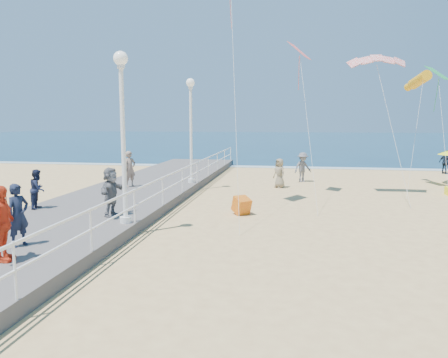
# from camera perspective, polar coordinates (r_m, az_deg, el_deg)

# --- Properties ---
(ground) EXTENTS (160.00, 160.00, 0.00)m
(ground) POSITION_cam_1_polar(r_m,az_deg,el_deg) (13.41, 9.31, -8.18)
(ground) COLOR #DCB873
(ground) RESTS_ON ground
(ocean) EXTENTS (160.00, 90.00, 0.05)m
(ocean) POSITION_cam_1_polar(r_m,az_deg,el_deg) (77.98, 9.29, 5.05)
(ocean) COLOR #0C2F49
(ocean) RESTS_ON ground
(surf_line) EXTENTS (160.00, 1.20, 0.04)m
(surf_line) POSITION_cam_1_polar(r_m,az_deg,el_deg) (33.60, 9.30, 1.51)
(surf_line) COLOR white
(surf_line) RESTS_ON ground
(boardwalk) EXTENTS (5.00, 44.00, 0.40)m
(boardwalk) POSITION_cam_1_polar(r_m,az_deg,el_deg) (15.28, -20.23, -5.81)
(boardwalk) COLOR #655F5B
(boardwalk) RESTS_ON ground
(railing) EXTENTS (0.05, 42.00, 0.55)m
(railing) POSITION_cam_1_polar(r_m,az_deg,el_deg) (14.03, -11.68, -2.29)
(railing) COLOR white
(railing) RESTS_ON boardwalk
(lamp_post_mid) EXTENTS (0.44, 0.44, 5.32)m
(lamp_post_mid) POSITION_cam_1_polar(r_m,az_deg,el_deg) (13.93, -13.12, 7.57)
(lamp_post_mid) COLOR white
(lamp_post_mid) RESTS_ON boardwalk
(lamp_post_far) EXTENTS (0.44, 0.44, 5.32)m
(lamp_post_far) POSITION_cam_1_polar(r_m,az_deg,el_deg) (22.52, -4.35, 7.78)
(lamp_post_far) COLOR white
(lamp_post_far) RESTS_ON boardwalk
(spectator_0) EXTENTS (0.58, 0.70, 1.64)m
(spectator_0) POSITION_cam_1_polar(r_m,az_deg,el_deg) (12.50, -25.29, -4.28)
(spectator_0) COLOR #161D32
(spectator_0) RESTS_ON boardwalk
(spectator_3) EXTENTS (0.62, 1.11, 1.78)m
(spectator_3) POSITION_cam_1_polar(r_m,az_deg,el_deg) (11.29, -27.03, -5.24)
(spectator_3) COLOR red
(spectator_3) RESTS_ON boardwalk
(spectator_5) EXTENTS (0.66, 1.59, 1.67)m
(spectator_5) POSITION_cam_1_polar(r_m,az_deg,el_deg) (15.28, -14.54, -1.61)
(spectator_5) COLOR slate
(spectator_5) RESTS_ON boardwalk
(spectator_6) EXTENTS (0.69, 0.76, 1.74)m
(spectator_6) POSITION_cam_1_polar(r_m,az_deg,el_deg) (21.70, -12.19, 1.29)
(spectator_6) COLOR #8A7260
(spectator_6) RESTS_ON boardwalk
(spectator_7) EXTENTS (0.68, 0.80, 1.45)m
(spectator_7) POSITION_cam_1_polar(r_m,az_deg,el_deg) (17.46, -23.15, -1.20)
(spectator_7) COLOR #192039
(spectator_7) RESTS_ON boardwalk
(beach_walker_a) EXTENTS (1.29, 1.17, 1.74)m
(beach_walker_a) POSITION_cam_1_polar(r_m,az_deg,el_deg) (26.01, 10.23, 1.52)
(beach_walker_a) COLOR #5E5D63
(beach_walker_a) RESTS_ON ground
(beach_walker_b) EXTENTS (0.86, 0.97, 1.57)m
(beach_walker_b) POSITION_cam_1_polar(r_m,az_deg,el_deg) (32.94, 26.95, 1.95)
(beach_walker_b) COLOR #172333
(beach_walker_b) RESTS_ON ground
(beach_walker_c) EXTENTS (0.90, 0.91, 1.58)m
(beach_walker_c) POSITION_cam_1_polar(r_m,az_deg,el_deg) (23.64, 7.25, 0.77)
(beach_walker_c) COLOR #807358
(beach_walker_c) RESTS_ON ground
(box_kite) EXTENTS (0.87, 0.90, 0.74)m
(box_kite) POSITION_cam_1_polar(r_m,az_deg,el_deg) (16.94, 2.31, -3.67)
(box_kite) COLOR red
(box_kite) RESTS_ON ground
(kite_parafoil) EXTENTS (2.64, 0.94, 0.65)m
(kite_parafoil) POSITION_cam_1_polar(r_m,az_deg,el_deg) (22.22, 19.34, 14.69)
(kite_parafoil) COLOR red
(kite_windsock) EXTENTS (1.04, 2.85, 1.12)m
(kite_windsock) POSITION_cam_1_polar(r_m,az_deg,el_deg) (25.66, 24.19, 11.72)
(kite_windsock) COLOR orange
(kite_diamond_pink) EXTENTS (1.17, 1.36, 0.78)m
(kite_diamond_pink) POSITION_cam_1_polar(r_m,az_deg,el_deg) (21.72, 9.82, 16.17)
(kite_diamond_pink) COLOR #FF5F5D
(kite_diamond_green) EXTENTS (1.61, 1.67, 0.78)m
(kite_diamond_green) POSITION_cam_1_polar(r_m,az_deg,el_deg) (26.70, 26.15, 12.29)
(kite_diamond_green) COLOR green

